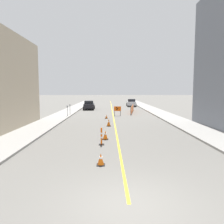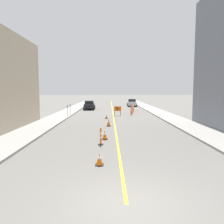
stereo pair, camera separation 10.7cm
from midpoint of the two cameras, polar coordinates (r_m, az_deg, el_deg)
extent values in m
plane|color=#605E59|center=(7.24, 4.26, -22.96)|extent=(300.00, 300.00, 0.00)
cube|color=gold|center=(38.48, 0.20, 0.56)|extent=(0.12, 64.00, 0.01)
cube|color=gray|center=(39.02, -10.23, 0.64)|extent=(2.84, 64.00, 0.14)
cube|color=gray|center=(39.22, 10.57, 0.66)|extent=(2.84, 64.00, 0.14)
cube|color=black|center=(10.45, -3.01, -13.59)|extent=(0.38, 0.38, 0.03)
cone|color=orange|center=(10.37, -3.02, -12.14)|extent=(0.31, 0.31, 0.53)
cylinder|color=white|center=(10.35, -3.02, -11.81)|extent=(0.16, 0.16, 0.08)
cube|color=black|center=(15.56, -1.71, -7.11)|extent=(0.42, 0.42, 0.03)
cone|color=orange|center=(15.49, -1.71, -5.98)|extent=(0.33, 0.33, 0.60)
cylinder|color=white|center=(15.48, -1.71, -5.72)|extent=(0.17, 0.17, 0.10)
cube|color=black|center=(21.17, -0.76, -3.67)|extent=(0.43, 0.43, 0.03)
cone|color=orange|center=(21.11, -0.76, -2.70)|extent=(0.34, 0.34, 0.69)
cylinder|color=white|center=(21.10, -0.76, -2.48)|extent=(0.18, 0.18, 0.11)
cube|color=black|center=(26.79, -1.36, -1.68)|extent=(0.38, 0.38, 0.03)
cone|color=orange|center=(26.76, -1.36, -1.17)|extent=(0.30, 0.30, 0.46)
cylinder|color=white|center=(26.76, -1.36, -1.05)|extent=(0.16, 0.16, 0.07)
cube|color=black|center=(14.09, -2.74, -8.47)|extent=(0.34, 0.34, 0.04)
cylinder|color=#EF560C|center=(13.98, -2.75, -6.45)|extent=(0.11, 0.11, 0.98)
cylinder|color=white|center=(13.99, -2.75, -6.64)|extent=(0.12, 0.12, 0.10)
cylinder|color=white|center=(13.93, -2.76, -5.58)|extent=(0.12, 0.12, 0.10)
sphere|color=#EF560C|center=(13.88, -2.76, -4.34)|extent=(0.12, 0.12, 0.12)
cube|color=#EF560C|center=(29.75, 1.59, 0.87)|extent=(0.95, 0.08, 0.62)
cube|color=black|center=(29.70, 1.46, 1.03)|extent=(0.31, 0.03, 0.31)
cube|color=black|center=(29.71, 1.46, 0.69)|extent=(0.31, 0.03, 0.31)
cylinder|color=black|center=(29.79, 0.81, -0.34)|extent=(0.06, 0.06, 0.64)
cylinder|color=black|center=(29.83, 2.36, -0.34)|extent=(0.06, 0.06, 0.64)
cube|color=#EF560C|center=(34.36, 5.45, 0.81)|extent=(1.33, 8.23, 1.08)
cylinder|color=#262626|center=(30.22, 5.04, 0.14)|extent=(0.05, 0.05, 1.08)
cylinder|color=#262626|center=(38.51, 5.76, 1.34)|extent=(0.05, 0.05, 1.08)
cube|color=black|center=(39.64, -5.83, 1.66)|extent=(2.00, 4.38, 0.72)
cube|color=black|center=(39.39, -5.87, 2.56)|extent=(1.62, 2.00, 0.55)
cylinder|color=black|center=(41.07, -6.85, 1.29)|extent=(0.25, 0.65, 0.64)
cylinder|color=black|center=(40.92, -4.47, 1.30)|extent=(0.25, 0.65, 0.64)
cylinder|color=black|center=(38.43, -7.28, 0.98)|extent=(0.25, 0.65, 0.64)
cylinder|color=black|center=(38.27, -4.73, 0.99)|extent=(0.25, 0.65, 0.64)
cube|color=#B7B7BC|center=(47.16, 5.25, 2.31)|extent=(2.05, 4.40, 0.72)
cube|color=black|center=(46.91, 5.29, 3.07)|extent=(1.64, 2.02, 0.55)
cylinder|color=black|center=(48.43, 4.08, 1.99)|extent=(0.26, 0.65, 0.64)
cylinder|color=black|center=(48.60, 6.09, 1.98)|extent=(0.26, 0.65, 0.64)
cylinder|color=black|center=(45.77, 4.36, 1.77)|extent=(0.26, 0.65, 0.64)
cylinder|color=black|center=(45.96, 6.48, 1.76)|extent=(0.26, 0.65, 0.64)
cylinder|color=#4C4C51|center=(29.03, -11.42, 0.11)|extent=(0.05, 0.05, 1.08)
cube|color=#565B60|center=(28.97, -11.44, 1.39)|extent=(0.12, 0.10, 0.22)
sphere|color=#565B60|center=(28.96, -11.45, 1.60)|extent=(0.11, 0.11, 0.11)
cylinder|color=#4C4C51|center=(30.88, -10.76, 0.48)|extent=(0.05, 0.05, 1.12)
cube|color=#565B60|center=(30.83, -10.79, 1.72)|extent=(0.12, 0.10, 0.22)
sphere|color=#565B60|center=(30.82, -10.79, 1.92)|extent=(0.11, 0.11, 0.11)
camera|label=1|loc=(0.05, -89.88, 0.01)|focal=35.00mm
camera|label=2|loc=(0.05, 90.12, -0.01)|focal=35.00mm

